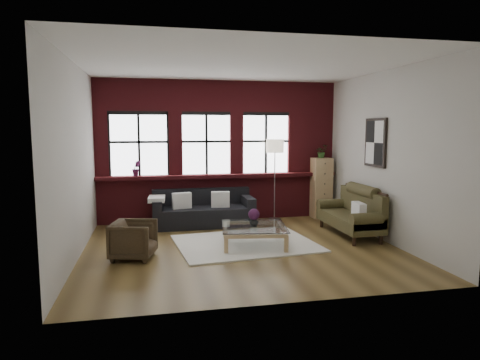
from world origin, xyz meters
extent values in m
plane|color=brown|center=(0.00, 0.00, 0.00)|extent=(5.50, 5.50, 0.00)
plane|color=white|center=(0.00, 0.00, 3.20)|extent=(5.50, 5.50, 0.00)
plane|color=#BBB9AE|center=(0.00, 2.50, 1.60)|extent=(5.50, 0.00, 5.50)
plane|color=#BBB9AE|center=(0.00, -2.50, 1.60)|extent=(5.50, 0.00, 5.50)
plane|color=#BBB9AE|center=(-2.75, 0.00, 1.60)|extent=(0.00, 5.00, 5.00)
plane|color=#BBB9AE|center=(2.75, 0.00, 1.60)|extent=(0.00, 5.00, 5.00)
cube|color=maroon|center=(0.00, 2.35, 1.04)|extent=(5.50, 0.30, 0.08)
cube|color=silver|center=(0.12, 0.23, 0.01)|extent=(2.66, 2.19, 0.03)
cube|color=silver|center=(-0.92, 1.80, 0.59)|extent=(0.42, 0.22, 0.34)
cube|color=silver|center=(-0.09, 1.80, 0.59)|extent=(0.42, 0.19, 0.34)
cube|color=silver|center=(2.22, -0.08, 0.58)|extent=(0.17, 0.39, 0.34)
imported|color=#34281A|center=(-1.86, -0.25, 0.31)|extent=(0.82, 0.81, 0.62)
imported|color=#B2B2B2|center=(0.25, 0.09, 0.46)|extent=(0.20, 0.20, 0.17)
sphere|color=#46183E|center=(0.25, 0.09, 0.58)|extent=(0.21, 0.21, 0.21)
cube|color=tan|center=(2.41, 2.23, 0.71)|extent=(0.44, 0.44, 1.43)
imported|color=#2D5923|center=(2.41, 2.23, 1.58)|extent=(0.33, 0.30, 0.31)
imported|color=#46183E|center=(-1.87, 2.32, 1.25)|extent=(0.21, 0.18, 0.35)
camera|label=1|loc=(-1.54, -7.28, 2.13)|focal=32.00mm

